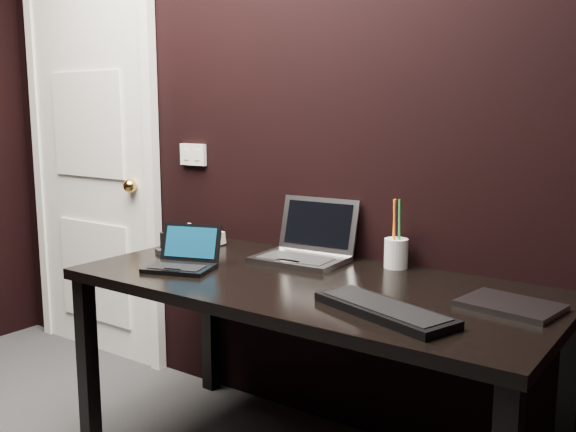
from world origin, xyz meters
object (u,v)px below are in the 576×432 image
Objects in this scene: desk_phone at (201,237)px; pen_cup at (396,252)px; mobile_phone at (163,246)px; silver_laptop at (305,249)px; desk at (310,302)px; door at (93,163)px; closed_laptop at (510,306)px; netbook at (183,260)px; ext_keyboard at (384,310)px.

pen_cup is (0.88, 0.12, 0.03)m from desk_phone.
mobile_phone is (-0.02, -0.21, -0.00)m from desk_phone.
desk_phone is (-0.54, -0.02, -0.01)m from silver_laptop.
desk_phone reaches higher than mobile_phone.
silver_laptop is at bearing 127.56° from desk.
door is 1.83m from pen_cup.
pen_cup is (-0.50, 0.26, 0.05)m from closed_laptop.
silver_laptop reaches higher than desk_phone.
desk is at bearing -52.44° from silver_laptop.
netbook is at bearing -129.09° from silver_laptop.
door is 7.17× the size of netbook.
desk is 19.76× the size of mobile_phone.
desk_phone is at bearing 159.82° from ext_keyboard.
pen_cup is at bearing 63.80° from desk.
mobile_phone is 0.33× the size of pen_cup.
door is 1.03m from mobile_phone.
desk_phone is at bearing 174.41° from closed_laptop.
ext_keyboard is at bearing -20.18° from desk_phone.
pen_cup is at bearing 7.96° from desk_phone.
door is 8.16× the size of pen_cup.
mobile_phone is at bearing 150.93° from netbook.
ext_keyboard is at bearing -26.50° from desk.
desk_phone is (-1.39, 0.14, 0.03)m from closed_laptop.
door reaches higher than silver_laptop.
door reaches higher than desk.
silver_laptop reaches higher than ext_keyboard.
silver_laptop is 0.54m from desk_phone.
silver_laptop is at bearing -163.37° from pen_cup.
silver_laptop is 0.60m from mobile_phone.
door is 10.63× the size of desk_phone.
ext_keyboard is (2.03, -0.57, -0.29)m from door.
silver_laptop is 0.75× the size of ext_keyboard.
silver_laptop is 1.38× the size of pen_cup.
pen_cup is at bearing 20.53° from mobile_phone.
desk_phone is at bearing -172.04° from pen_cup.
desk_phone is 0.89m from pen_cup.
ext_keyboard is 0.39m from closed_laptop.
desk_phone is (0.93, -0.16, -0.27)m from door.
mobile_phone is (-1.40, -0.08, 0.02)m from closed_laptop.
netbook is 1.14× the size of pen_cup.
closed_laptop reaches higher than desk.
silver_laptop reaches higher than desk.
pen_cup is (0.34, 0.10, 0.02)m from silver_laptop.
pen_cup is (0.17, 0.34, 0.14)m from desk.
netbook reaches higher than mobile_phone.
netbook is at bearing -56.29° from desk_phone.
pen_cup is at bearing -1.24° from door.
netbook is at bearing -169.37° from closed_laptop.
desk_phone reaches higher than closed_laptop.
netbook is 0.87m from ext_keyboard.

